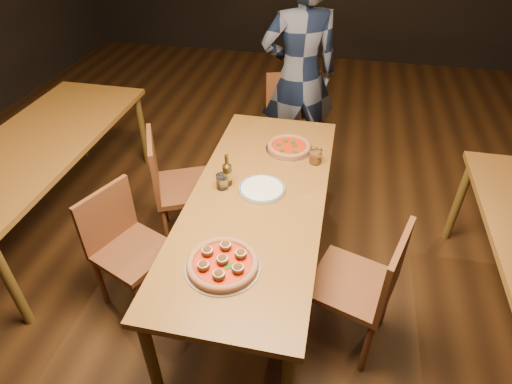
% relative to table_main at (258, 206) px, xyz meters
% --- Properties ---
extents(ground, '(9.00, 9.00, 0.00)m').
position_rel_table_main_xyz_m(ground, '(0.00, 0.00, -0.68)').
color(ground, black).
extents(room_shell, '(9.00, 9.00, 9.00)m').
position_rel_table_main_xyz_m(room_shell, '(0.00, 0.00, 1.18)').
color(room_shell, black).
rests_on(room_shell, ground).
extents(table_main, '(0.80, 2.00, 0.75)m').
position_rel_table_main_xyz_m(table_main, '(0.00, 0.00, 0.00)').
color(table_main, brown).
rests_on(table_main, ground).
extents(table_left, '(0.80, 2.00, 0.75)m').
position_rel_table_main_xyz_m(table_left, '(-1.70, 0.30, 0.00)').
color(table_left, brown).
rests_on(table_left, ground).
extents(chair_main_nw, '(0.52, 0.52, 0.86)m').
position_rel_table_main_xyz_m(chair_main_nw, '(-0.72, -0.30, -0.25)').
color(chair_main_nw, brown).
rests_on(chair_main_nw, ground).
extents(chair_main_sw, '(0.58, 0.58, 0.93)m').
position_rel_table_main_xyz_m(chair_main_sw, '(-0.61, 0.36, -0.21)').
color(chair_main_sw, brown).
rests_on(chair_main_sw, ground).
extents(chair_main_e, '(0.54, 0.54, 0.92)m').
position_rel_table_main_xyz_m(chair_main_e, '(0.61, -0.30, -0.22)').
color(chair_main_e, brown).
rests_on(chair_main_e, ground).
extents(chair_end, '(0.60, 0.60, 0.99)m').
position_rel_table_main_xyz_m(chair_end, '(0.07, 1.28, -0.18)').
color(chair_end, brown).
rests_on(chair_end, ground).
extents(pizza_meatball, '(0.38, 0.38, 0.07)m').
position_rel_table_main_xyz_m(pizza_meatball, '(-0.05, -0.59, 0.10)').
color(pizza_meatball, '#B7B7BF').
rests_on(pizza_meatball, table_main).
extents(pizza_margherita, '(0.32, 0.32, 0.04)m').
position_rel_table_main_xyz_m(pizza_margherita, '(0.10, 0.57, 0.09)').
color(pizza_margherita, '#B7B7BF').
rests_on(pizza_margherita, table_main).
extents(plate_stack, '(0.28, 0.28, 0.03)m').
position_rel_table_main_xyz_m(plate_stack, '(0.01, 0.06, 0.08)').
color(plate_stack, white).
rests_on(plate_stack, table_main).
extents(beer_bottle, '(0.06, 0.06, 0.21)m').
position_rel_table_main_xyz_m(beer_bottle, '(-0.21, 0.08, 0.15)').
color(beer_bottle, black).
rests_on(beer_bottle, table_main).
extents(water_glass, '(0.08, 0.08, 0.09)m').
position_rel_table_main_xyz_m(water_glass, '(-0.23, 0.04, 0.12)').
color(water_glass, white).
rests_on(water_glass, table_main).
extents(amber_glass, '(0.08, 0.08, 0.10)m').
position_rel_table_main_xyz_m(amber_glass, '(0.30, 0.44, 0.12)').
color(amber_glass, '#8F4710').
rests_on(amber_glass, table_main).
extents(diner, '(0.77, 0.64, 1.82)m').
position_rel_table_main_xyz_m(diner, '(0.05, 1.49, 0.23)').
color(diner, black).
rests_on(diner, ground).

